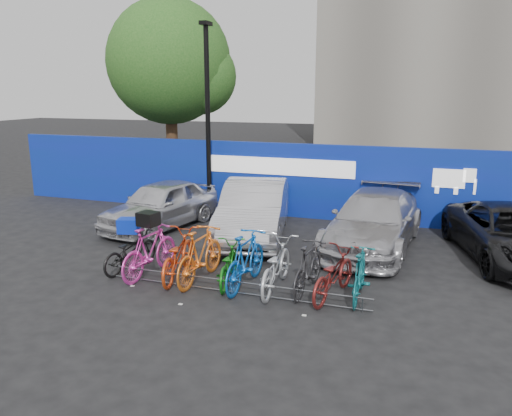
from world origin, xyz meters
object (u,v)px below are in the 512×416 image
at_px(bike_rack, 234,287).
at_px(bike_3, 200,255).
at_px(bike_5, 246,260).
at_px(car_0, 161,204).
at_px(bike_0, 130,251).
at_px(car_1, 254,210).
at_px(bike_4, 228,264).
at_px(bike_7, 308,268).
at_px(bike_2, 177,255).
at_px(bike_9, 360,275).
at_px(car_2, 374,221).
at_px(bike_6, 276,266).
at_px(bike_8, 333,274).
at_px(lamppost, 208,115).
at_px(tree, 175,65).
at_px(bike_1, 150,251).
at_px(car_3, 512,234).

bearing_deg(bike_rack, bike_3, 155.44).
bearing_deg(bike_5, car_0, -38.68).
bearing_deg(bike_5, bike_0, 0.77).
height_order(car_1, bike_4, car_1).
relative_size(bike_5, bike_7, 1.13).
relative_size(bike_2, bike_4, 1.17).
distance_m(car_1, bike_9, 4.77).
relative_size(bike_rack, bike_5, 2.80).
bearing_deg(bike_3, car_2, -128.80).
relative_size(bike_3, bike_6, 0.99).
xyz_separation_m(bike_0, bike_8, (4.71, -0.06, 0.04)).
bearing_deg(bike_3, car_0, -47.27).
xyz_separation_m(car_2, bike_9, (0.09, -3.51, -0.21)).
distance_m(bike_rack, bike_6, 0.97).
relative_size(bike_3, bike_8, 1.06).
xyz_separation_m(bike_rack, bike_4, (-0.32, 0.49, 0.29)).
bearing_deg(lamppost, bike_3, -67.89).
bearing_deg(bike_0, bike_8, -170.86).
height_order(tree, car_2, tree).
height_order(bike_rack, bike_2, bike_2).
xyz_separation_m(car_0, car_2, (6.27, 0.07, 0.01)).
bearing_deg(lamppost, car_2, -18.91).
height_order(bike_5, bike_7, bike_5).
distance_m(car_2, bike_2, 5.31).
bearing_deg(bike_3, bike_5, -175.73).
bearing_deg(bike_1, car_3, -147.61).
bearing_deg(car_3, bike_5, -160.95).
distance_m(car_1, bike_0, 3.88).
bearing_deg(car_2, bike_2, -131.25).
height_order(bike_2, bike_8, bike_2).
xyz_separation_m(lamppost, bike_8, (5.14, -5.50, -2.78)).
relative_size(car_2, bike_3, 2.50).
bearing_deg(bike_0, bike_5, -172.35).
bearing_deg(bike_4, lamppost, -73.66).
bearing_deg(bike_9, bike_6, 2.01).
xyz_separation_m(car_0, car_3, (9.55, 0.08, -0.05)).
bearing_deg(car_2, bike_6, -108.75).
bearing_deg(bike_4, car_0, -55.78).
bearing_deg(car_3, bike_rack, -158.33).
distance_m(car_2, bike_0, 6.24).
bearing_deg(bike_1, bike_0, -8.80).
distance_m(bike_4, bike_9, 2.77).
distance_m(car_2, bike_1, 5.84).
relative_size(car_1, bike_7, 2.71).
relative_size(car_0, bike_6, 2.07).
relative_size(bike_5, bike_8, 1.07).
xyz_separation_m(bike_5, bike_9, (2.35, 0.13, -0.09)).
distance_m(bike_rack, car_0, 5.63).
bearing_deg(bike_5, bike_6, -171.69).
height_order(tree, bike_9, tree).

